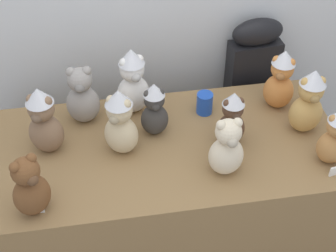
% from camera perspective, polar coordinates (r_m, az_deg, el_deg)
% --- Properties ---
extents(display_table, '(1.63, 0.78, 0.73)m').
position_cam_1_polar(display_table, '(2.54, -0.00, -8.18)').
color(display_table, olive).
rests_on(display_table, ground_plane).
extents(instrument_case, '(0.29, 0.14, 1.05)m').
position_cam_1_polar(instrument_case, '(2.90, 9.33, 3.20)').
color(instrument_case, black).
rests_on(instrument_case, ground_plane).
extents(teddy_bear_charcoal, '(0.14, 0.12, 0.29)m').
position_cam_1_polar(teddy_bear_charcoal, '(2.25, -1.59, 1.91)').
color(teddy_bear_charcoal, '#383533').
rests_on(teddy_bear_charcoal, display_table).
extents(teddy_bear_cocoa, '(0.14, 0.12, 0.29)m').
position_cam_1_polar(teddy_bear_cocoa, '(2.22, 7.43, 0.81)').
color(teddy_bear_cocoa, '#4C3323').
rests_on(teddy_bear_cocoa, display_table).
extents(teddy_bear_ginger, '(0.19, 0.18, 0.33)m').
position_cam_1_polar(teddy_bear_ginger, '(2.45, 12.93, 5.22)').
color(teddy_bear_ginger, '#D17F3D').
rests_on(teddy_bear_ginger, display_table).
extents(teddy_bear_snow, '(0.19, 0.17, 0.36)m').
position_cam_1_polar(teddy_bear_snow, '(2.36, -4.12, 5.15)').
color(teddy_bear_snow, white).
rests_on(teddy_bear_snow, display_table).
extents(teddy_bear_caramel, '(0.16, 0.14, 0.30)m').
position_cam_1_polar(teddy_bear_caramel, '(2.22, 18.87, -1.21)').
color(teddy_bear_caramel, '#B27A42').
rests_on(teddy_bear_caramel, display_table).
extents(teddy_bear_sand, '(0.20, 0.19, 0.34)m').
position_cam_1_polar(teddy_bear_sand, '(2.15, -5.57, 0.40)').
color(teddy_bear_sand, '#CCB78E').
rests_on(teddy_bear_sand, display_table).
extents(teddy_bear_mocha, '(0.20, 0.18, 0.35)m').
position_cam_1_polar(teddy_bear_mocha, '(2.21, -14.25, 0.56)').
color(teddy_bear_mocha, '#7F6047').
rests_on(teddy_bear_mocha, display_table).
extents(teddy_bear_cream, '(0.16, 0.14, 0.30)m').
position_cam_1_polar(teddy_bear_cream, '(2.08, 6.85, -2.61)').
color(teddy_bear_cream, beige).
rests_on(teddy_bear_cream, display_table).
extents(teddy_bear_honey, '(0.16, 0.14, 0.34)m').
position_cam_1_polar(teddy_bear_honey, '(2.34, 16.01, 2.71)').
color(teddy_bear_honey, tan).
rests_on(teddy_bear_honey, display_table).
extents(teddy_bear_chestnut, '(0.20, 0.19, 0.30)m').
position_cam_1_polar(teddy_bear_chestnut, '(1.99, -15.74, -6.90)').
color(teddy_bear_chestnut, brown).
rests_on(teddy_bear_chestnut, display_table).
extents(teddy_bear_ash, '(0.17, 0.15, 0.31)m').
position_cam_1_polar(teddy_bear_ash, '(2.35, -9.95, 3.40)').
color(teddy_bear_ash, gray).
rests_on(teddy_bear_ash, display_table).
extents(party_cup_blue, '(0.08, 0.08, 0.11)m').
position_cam_1_polar(party_cup_blue, '(2.42, 4.28, 2.66)').
color(party_cup_blue, blue).
rests_on(party_cup_blue, display_table).
extents(name_card_front_middle, '(0.07, 0.02, 0.05)m').
position_cam_1_polar(name_card_front_middle, '(2.06, -15.19, -9.22)').
color(name_card_front_middle, white).
rests_on(name_card_front_middle, display_table).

